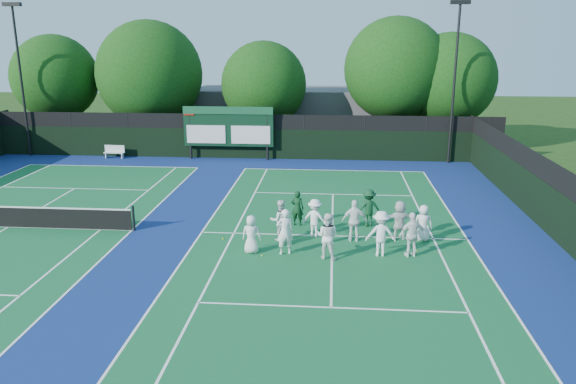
# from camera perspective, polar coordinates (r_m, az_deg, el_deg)

# --- Properties ---
(ground) EXTENTS (120.00, 120.00, 0.00)m
(ground) POSITION_cam_1_polar(r_m,az_deg,el_deg) (22.42, 4.50, -5.36)
(ground) COLOR #1E3B10
(ground) RESTS_ON ground
(court_apron) EXTENTS (34.00, 32.00, 0.01)m
(court_apron) POSITION_cam_1_polar(r_m,az_deg,el_deg) (24.10, -9.94, -4.03)
(court_apron) COLOR navy
(court_apron) RESTS_ON ground
(near_court) EXTENTS (11.05, 23.85, 0.01)m
(near_court) POSITION_cam_1_polar(r_m,az_deg,el_deg) (23.35, 4.51, -4.47)
(near_court) COLOR #135E2F
(near_court) RESTS_ON ground
(left_court) EXTENTS (11.05, 23.85, 0.01)m
(left_court) POSITION_cam_1_polar(r_m,az_deg,el_deg) (27.20, -26.51, -3.19)
(left_court) COLOR #135E2F
(left_court) RESTS_ON ground
(back_fence) EXTENTS (34.00, 0.08, 3.00)m
(back_fence) POSITION_cam_1_polar(r_m,az_deg,el_deg) (38.01, -4.44, 5.44)
(back_fence) COLOR black
(back_fence) RESTS_ON ground
(divider_fence_right) EXTENTS (0.08, 32.00, 3.00)m
(divider_fence_right) POSITION_cam_1_polar(r_m,az_deg,el_deg) (24.65, 26.00, -1.66)
(divider_fence_right) COLOR black
(divider_fence_right) RESTS_ON ground
(scoreboard) EXTENTS (6.00, 0.21, 3.55)m
(scoreboard) POSITION_cam_1_polar(r_m,az_deg,el_deg) (37.64, -6.10, 6.58)
(scoreboard) COLOR black
(scoreboard) RESTS_ON ground
(clubhouse) EXTENTS (18.00, 6.00, 4.00)m
(clubhouse) POSITION_cam_1_polar(r_m,az_deg,el_deg) (45.39, 2.17, 7.93)
(clubhouse) COLOR #555559
(clubhouse) RESTS_ON ground
(light_pole_left) EXTENTS (1.20, 0.30, 10.12)m
(light_pole_left) POSITION_cam_1_polar(r_m,az_deg,el_deg) (42.25, -25.65, 11.76)
(light_pole_left) COLOR black
(light_pole_left) RESTS_ON ground
(light_pole_right) EXTENTS (1.20, 0.30, 10.12)m
(light_pole_right) POSITION_cam_1_polar(r_m,az_deg,el_deg) (37.46, 16.67, 12.32)
(light_pole_right) COLOR black
(light_pole_right) RESTS_ON ground
(tennis_net) EXTENTS (11.30, 0.10, 1.10)m
(tennis_net) POSITION_cam_1_polar(r_m,az_deg,el_deg) (27.06, -26.63, -2.22)
(tennis_net) COLOR black
(tennis_net) RESTS_ON ground
(bench) EXTENTS (1.40, 0.43, 0.88)m
(bench) POSITION_cam_1_polar(r_m,az_deg,el_deg) (39.92, -17.21, 3.98)
(bench) COLOR silver
(bench) RESTS_ON ground
(tree_a) EXTENTS (6.23, 6.23, 8.18)m
(tree_a) POSITION_cam_1_polar(r_m,az_deg,el_deg) (45.46, -22.34, 10.50)
(tree_a) COLOR black
(tree_a) RESTS_ON ground
(tree_b) EXTENTS (7.63, 7.63, 9.19)m
(tree_b) POSITION_cam_1_polar(r_m,az_deg,el_deg) (42.73, -13.65, 11.32)
(tree_b) COLOR black
(tree_b) RESTS_ON ground
(tree_c) EXTENTS (6.08, 6.08, 7.73)m
(tree_c) POSITION_cam_1_polar(r_m,az_deg,el_deg) (40.97, -2.24, 10.68)
(tree_c) COLOR black
(tree_c) RESTS_ON ground
(tree_d) EXTENTS (7.17, 7.17, 9.38)m
(tree_d) POSITION_cam_1_polar(r_m,az_deg,el_deg) (40.84, 11.07, 11.90)
(tree_d) COLOR black
(tree_d) RESTS_ON ground
(tree_e) EXTENTS (6.47, 6.47, 8.32)m
(tree_e) POSITION_cam_1_polar(r_m,az_deg,el_deg) (41.45, 16.23, 10.67)
(tree_e) COLOR black
(tree_e) RESTS_ON ground
(tennis_ball_0) EXTENTS (0.07, 0.07, 0.07)m
(tennis_ball_0) POSITION_cam_1_polar(r_m,az_deg,el_deg) (21.20, -2.67, -6.48)
(tennis_ball_0) COLOR #CFDE1A
(tennis_ball_0) RESTS_ON ground
(tennis_ball_1) EXTENTS (0.07, 0.07, 0.07)m
(tennis_ball_1) POSITION_cam_1_polar(r_m,az_deg,el_deg) (25.34, 12.92, -3.15)
(tennis_ball_1) COLOR #CFDE1A
(tennis_ball_1) RESTS_ON ground
(tennis_ball_2) EXTENTS (0.07, 0.07, 0.07)m
(tennis_ball_2) POSITION_cam_1_polar(r_m,az_deg,el_deg) (22.19, 12.89, -5.85)
(tennis_ball_2) COLOR #CFDE1A
(tennis_ball_2) RESTS_ON ground
(tennis_ball_3) EXTENTS (0.07, 0.07, 0.07)m
(tennis_ball_3) POSITION_cam_1_polar(r_m,az_deg,el_deg) (23.04, -6.62, -4.74)
(tennis_ball_3) COLOR #CFDE1A
(tennis_ball_3) RESTS_ON ground
(tennis_ball_4) EXTENTS (0.07, 0.07, 0.07)m
(tennis_ball_4) POSITION_cam_1_polar(r_m,az_deg,el_deg) (24.71, 8.03, -3.38)
(tennis_ball_4) COLOR #CFDE1A
(tennis_ball_4) RESTS_ON ground
(player_front_0) EXTENTS (0.76, 0.53, 1.49)m
(player_front_0) POSITION_cam_1_polar(r_m,az_deg,el_deg) (21.34, -3.75, -4.31)
(player_front_0) COLOR white
(player_front_0) RESTS_ON ground
(player_front_1) EXTENTS (0.75, 0.61, 1.78)m
(player_front_1) POSITION_cam_1_polar(r_m,az_deg,el_deg) (21.12, -0.32, -4.06)
(player_front_1) COLOR white
(player_front_1) RESTS_ON ground
(player_front_2) EXTENTS (1.03, 0.91, 1.76)m
(player_front_2) POSITION_cam_1_polar(r_m,az_deg,el_deg) (20.78, 4.03, -4.47)
(player_front_2) COLOR white
(player_front_2) RESTS_ON ground
(player_front_3) EXTENTS (1.14, 0.67, 1.75)m
(player_front_3) POSITION_cam_1_polar(r_m,az_deg,el_deg) (21.26, 9.41, -4.19)
(player_front_3) COLOR white
(player_front_3) RESTS_ON ground
(player_front_4) EXTENTS (1.09, 0.67, 1.73)m
(player_front_4) POSITION_cam_1_polar(r_m,az_deg,el_deg) (21.40, 12.50, -4.26)
(player_front_4) COLOR white
(player_front_4) RESTS_ON ground
(player_back_0) EXTENTS (0.97, 0.86, 1.68)m
(player_back_0) POSITION_cam_1_polar(r_m,az_deg,el_deg) (22.60, -0.81, -2.87)
(player_back_0) COLOR white
(player_back_0) RESTS_ON ground
(player_back_1) EXTENTS (1.16, 0.87, 1.60)m
(player_back_1) POSITION_cam_1_polar(r_m,az_deg,el_deg) (23.00, 2.74, -2.67)
(player_back_1) COLOR white
(player_back_1) RESTS_ON ground
(player_back_2) EXTENTS (1.02, 0.43, 1.72)m
(player_back_2) POSITION_cam_1_polar(r_m,az_deg,el_deg) (22.61, 6.78, -2.92)
(player_back_2) COLOR white
(player_back_2) RESTS_ON ground
(player_back_3) EXTENTS (1.57, 0.70, 1.63)m
(player_back_3) POSITION_cam_1_polar(r_m,az_deg,el_deg) (23.14, 11.26, -2.81)
(player_back_3) COLOR silver
(player_back_3) RESTS_ON ground
(player_back_4) EXTENTS (0.80, 0.58, 1.50)m
(player_back_4) POSITION_cam_1_polar(r_m,az_deg,el_deg) (23.18, 13.57, -3.08)
(player_back_4) COLOR white
(player_back_4) RESTS_ON ground
(coach_left) EXTENTS (0.63, 0.48, 1.55)m
(coach_left) POSITION_cam_1_polar(r_m,az_deg,el_deg) (24.37, 0.95, -1.65)
(coach_left) COLOR #0E351A
(coach_left) RESTS_ON ground
(coach_right) EXTENTS (1.19, 0.85, 1.66)m
(coach_right) POSITION_cam_1_polar(r_m,az_deg,el_deg) (24.48, 8.19, -1.61)
(coach_right) COLOR #103D20
(coach_right) RESTS_ON ground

